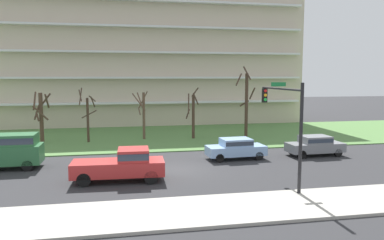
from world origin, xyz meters
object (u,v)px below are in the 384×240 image
(tree_left, at_px, (87,115))
(pickup_red_center_left, at_px, (122,164))
(tree_right, at_px, (193,114))
(tree_far_right, at_px, (246,102))
(traffic_signal_mast, at_px, (285,115))
(tree_center, at_px, (143,113))
(tree_far_left, at_px, (41,115))
(sedan_gray_near_left, at_px, (315,145))
(sedan_blue_near_right, at_px, (236,148))
(van_green_center_right, at_px, (1,149))

(tree_left, relative_size, pickup_red_center_left, 0.94)
(tree_right, distance_m, tree_far_right, 5.67)
(tree_right, bearing_deg, traffic_signal_mast, -83.30)
(tree_center, bearing_deg, tree_far_left, -178.92)
(sedan_gray_near_left, bearing_deg, pickup_red_center_left, 14.77)
(sedan_gray_near_left, distance_m, sedan_blue_near_right, 6.48)
(pickup_red_center_left, xyz_separation_m, van_green_center_right, (-7.96, 4.51, 0.38))
(sedan_gray_near_left, height_order, traffic_signal_mast, traffic_signal_mast)
(tree_center, bearing_deg, van_green_center_right, -135.31)
(tree_center, height_order, sedan_gray_near_left, tree_center)
(tree_far_right, relative_size, traffic_signal_mast, 1.22)
(tree_far_right, distance_m, pickup_red_center_left, 19.25)
(tree_far_left, distance_m, tree_left, 4.21)
(van_green_center_right, bearing_deg, sedan_gray_near_left, 179.66)
(pickup_red_center_left, relative_size, traffic_signal_mast, 0.93)
(tree_center, xyz_separation_m, tree_far_right, (10.43, -0.25, 0.93))
(tree_left, relative_size, traffic_signal_mast, 0.87)
(tree_right, bearing_deg, tree_left, -178.66)
(tree_far_left, relative_size, traffic_signal_mast, 0.81)
(sedan_gray_near_left, relative_size, sedan_blue_near_right, 0.99)
(tree_center, relative_size, pickup_red_center_left, 0.87)
(sedan_gray_near_left, distance_m, traffic_signal_mast, 9.85)
(tree_right, bearing_deg, tree_center, 174.98)
(sedan_blue_near_right, relative_size, traffic_signal_mast, 0.76)
(van_green_center_right, bearing_deg, tree_center, -135.65)
(tree_center, xyz_separation_m, traffic_signal_mast, (6.84, -17.24, 1.44))
(tree_center, xyz_separation_m, van_green_center_right, (-10.15, -10.04, -1.24))
(tree_center, bearing_deg, pickup_red_center_left, -98.56)
(tree_far_right, bearing_deg, tree_left, -178.48)
(tree_left, distance_m, van_green_center_right, 10.67)
(pickup_red_center_left, bearing_deg, tree_right, 65.84)
(sedan_gray_near_left, height_order, pickup_red_center_left, pickup_red_center_left)
(tree_far_right, bearing_deg, tree_right, -178.15)
(pickup_red_center_left, distance_m, sedan_blue_near_right, 9.58)
(tree_left, distance_m, tree_far_right, 15.66)
(sedan_gray_near_left, distance_m, pickup_red_center_left, 15.61)
(tree_right, bearing_deg, sedan_gray_near_left, -50.64)
(tree_far_left, bearing_deg, tree_right, -1.01)
(tree_far_left, bearing_deg, van_green_center_right, -94.49)
(van_green_center_right, bearing_deg, tree_far_right, -154.90)
(tree_right, xyz_separation_m, van_green_center_right, (-15.01, -9.61, -1.11))
(tree_far_right, height_order, sedan_blue_near_right, tree_far_right)
(tree_far_left, distance_m, tree_center, 9.37)
(tree_left, xyz_separation_m, van_green_center_right, (-4.96, -9.38, -1.19))
(tree_right, relative_size, tree_far_right, 0.71)
(sedan_blue_near_right, bearing_deg, pickup_red_center_left, 24.97)
(tree_far_left, distance_m, tree_far_right, 19.83)
(tree_far_right, distance_m, van_green_center_right, 22.89)
(traffic_signal_mast, bearing_deg, tree_center, 111.63)
(tree_right, distance_m, sedan_blue_near_right, 9.85)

